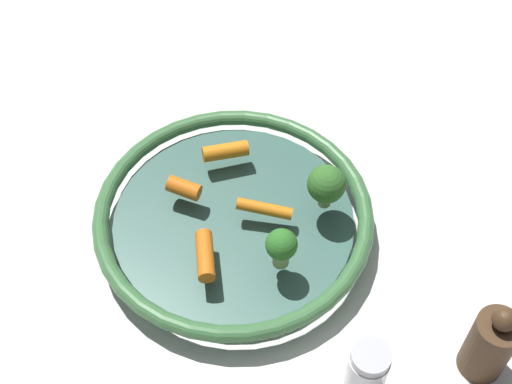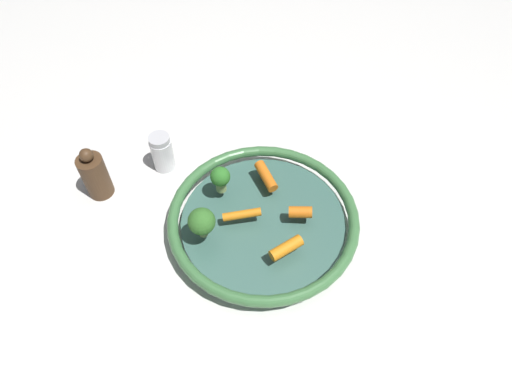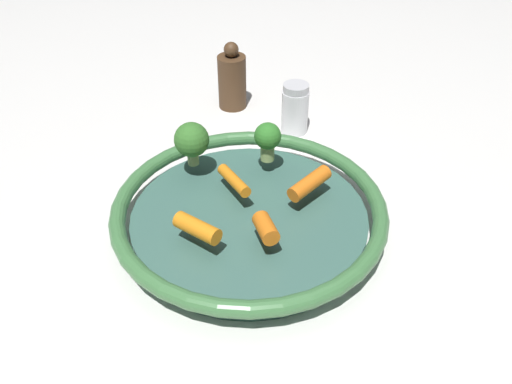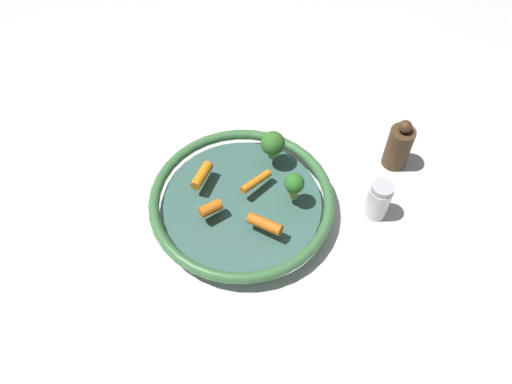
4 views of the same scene
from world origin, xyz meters
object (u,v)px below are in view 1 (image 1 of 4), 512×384
(salt_shaker, at_px, (366,372))
(pepper_mill, at_px, (490,344))
(baby_carrot_near_rim, at_px, (205,255))
(baby_carrot_right, at_px, (184,188))
(serving_bowl, at_px, (234,219))
(baby_carrot_left, at_px, (225,151))
(broccoli_floret_mid, at_px, (326,185))
(baby_carrot_center, at_px, (264,209))
(broccoli_floret_edge, at_px, (281,246))

(salt_shaker, distance_m, pepper_mill, 0.13)
(baby_carrot_near_rim, height_order, baby_carrot_right, same)
(baby_carrot_near_rim, bearing_deg, serving_bowl, -164.29)
(baby_carrot_left, distance_m, broccoli_floret_mid, 0.14)
(pepper_mill, bearing_deg, baby_carrot_center, -88.43)
(baby_carrot_near_rim, bearing_deg, salt_shaker, 90.30)
(baby_carrot_center, bearing_deg, pepper_mill, 91.57)
(pepper_mill, bearing_deg, serving_bowl, -85.22)
(broccoli_floret_edge, bearing_deg, baby_carrot_near_rim, -53.91)
(serving_bowl, relative_size, baby_carrot_near_rim, 5.42)
(baby_carrot_left, height_order, broccoli_floret_edge, broccoli_floret_edge)
(baby_carrot_near_rim, distance_m, broccoli_floret_mid, 0.16)
(baby_carrot_right, xyz_separation_m, broccoli_floret_mid, (-0.09, 0.14, 0.03))
(broccoli_floret_edge, distance_m, broccoli_floret_mid, 0.10)
(serving_bowl, bearing_deg, salt_shaker, 72.61)
(baby_carrot_right, bearing_deg, broccoli_floret_mid, 122.90)
(baby_carrot_left, bearing_deg, baby_carrot_right, -1.15)
(baby_carrot_center, bearing_deg, broccoli_floret_mid, 138.53)
(serving_bowl, xyz_separation_m, broccoli_floret_edge, (0.03, 0.09, 0.05))
(broccoli_floret_mid, relative_size, pepper_mill, 0.52)
(broccoli_floret_edge, relative_size, broccoli_floret_mid, 0.90)
(serving_bowl, height_order, baby_carrot_right, baby_carrot_right)
(baby_carrot_left, bearing_deg, baby_carrot_near_rim, 31.25)
(baby_carrot_left, distance_m, pepper_mill, 0.39)
(broccoli_floret_edge, relative_size, pepper_mill, 0.47)
(baby_carrot_right, height_order, salt_shaker, salt_shaker)
(serving_bowl, height_order, broccoli_floret_edge, broccoli_floret_edge)
(serving_bowl, height_order, baby_carrot_left, baby_carrot_left)
(serving_bowl, xyz_separation_m, salt_shaker, (0.07, 0.24, 0.02))
(baby_carrot_left, bearing_deg, broccoli_floret_mid, 96.29)
(broccoli_floret_edge, distance_m, pepper_mill, 0.24)
(baby_carrot_center, height_order, salt_shaker, salt_shaker)
(baby_carrot_left, height_order, pepper_mill, pepper_mill)
(baby_carrot_left, xyz_separation_m, baby_carrot_right, (0.08, -0.00, 0.00))
(serving_bowl, distance_m, broccoli_floret_edge, 0.11)
(baby_carrot_near_rim, height_order, salt_shaker, salt_shaker)
(salt_shaker, bearing_deg, baby_carrot_near_rim, -89.70)
(baby_carrot_near_rim, bearing_deg, pepper_mill, 108.73)
(serving_bowl, bearing_deg, broccoli_floret_edge, 74.31)
(baby_carrot_near_rim, distance_m, baby_carrot_right, 0.10)
(broccoli_floret_edge, height_order, pepper_mill, pepper_mill)
(pepper_mill, bearing_deg, baby_carrot_left, -94.69)
(broccoli_floret_edge, bearing_deg, salt_shaker, 71.60)
(salt_shaker, bearing_deg, pepper_mill, 139.66)
(baby_carrot_left, bearing_deg, broccoli_floret_edge, 60.83)
(serving_bowl, bearing_deg, baby_carrot_near_rim, 15.71)
(baby_carrot_left, bearing_deg, serving_bowl, 45.76)
(broccoli_floret_edge, bearing_deg, baby_carrot_left, -119.17)
(broccoli_floret_edge, distance_m, salt_shaker, 0.16)
(serving_bowl, distance_m, baby_carrot_right, 0.07)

